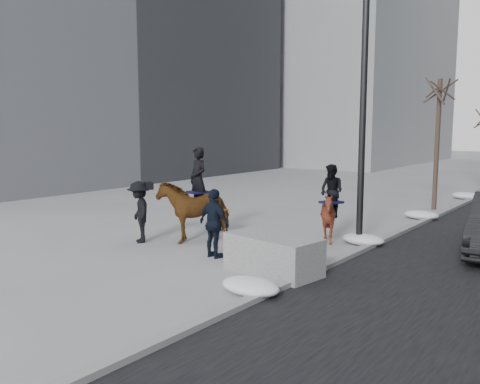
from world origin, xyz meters
The scene contains 11 objects.
ground centered at (0.00, 0.00, 0.00)m, with size 120.00×120.00×0.00m, color gray.
curb centered at (3.00, 10.00, 0.06)m, with size 0.25×90.00×0.12m, color gray.
building_left centered at (-19.00, 10.00, 10.00)m, with size 12.00×26.00×20.00m, color #595960.
planter centered at (2.23, -0.46, 0.43)m, with size 2.15×1.08×0.86m, color #97979A.
tree_near centered at (2.40, 10.73, 2.83)m, with size 1.20×1.20×5.66m, color #372820, non-canonical shape.
mounted_left centered at (-1.50, 1.00, 1.00)m, with size 1.52×2.27×2.69m.
mounted_right centered at (1.80, 3.02, 0.90)m, with size 1.47×1.57×2.23m.
feeder centered at (0.30, -0.24, 0.88)m, with size 1.08×0.93×1.75m.
camera_crew centered at (-2.50, -0.26, 0.89)m, with size 1.30×1.17×1.75m.
lamppost centered at (2.60, 3.42, 4.99)m, with size 0.25×1.63×9.09m.
snow_piles centered at (2.70, 5.89, 0.16)m, with size 1.28×17.22×0.32m.
Camera 1 is at (8.47, -9.77, 3.33)m, focal length 38.00 mm.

